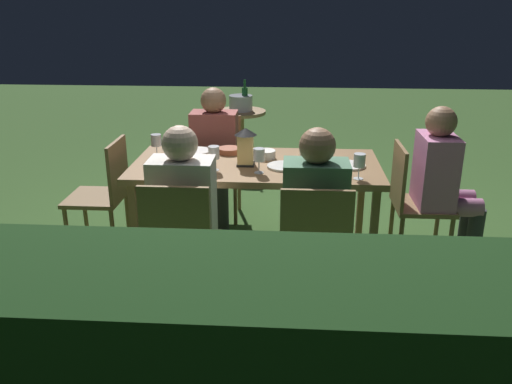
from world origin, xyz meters
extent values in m
plane|color=#385B28|center=(0.00, 0.00, 0.00)|extent=(16.00, 16.00, 0.00)
cube|color=olive|center=(0.00, 0.00, 0.70)|extent=(1.75, 0.84, 0.04)
cube|color=olive|center=(-0.80, -0.35, 0.34)|extent=(0.05, 0.05, 0.68)
cube|color=olive|center=(0.80, -0.35, 0.34)|extent=(0.05, 0.05, 0.68)
cube|color=olive|center=(-0.80, 0.35, 0.34)|extent=(0.05, 0.05, 0.68)
cube|color=olive|center=(0.80, 0.35, 0.34)|extent=(0.05, 0.05, 0.68)
cube|color=brown|center=(-1.19, 0.00, 0.43)|extent=(0.40, 0.42, 0.03)
cube|color=brown|center=(-1.01, 0.00, 0.66)|extent=(0.03, 0.40, 0.42)
cylinder|color=brown|center=(-1.36, -0.18, 0.21)|extent=(0.03, 0.03, 0.42)
cylinder|color=brown|center=(-1.36, 0.18, 0.21)|extent=(0.03, 0.03, 0.42)
cylinder|color=brown|center=(-1.02, -0.18, 0.21)|extent=(0.03, 0.03, 0.42)
cylinder|color=brown|center=(-1.02, 0.18, 0.21)|extent=(0.03, 0.03, 0.42)
cube|color=#C675A3|center=(-1.25, 0.00, 0.70)|extent=(0.24, 0.38, 0.50)
sphere|color=#997051|center=(-1.25, 0.00, 1.04)|extent=(0.21, 0.21, 0.21)
cylinder|color=#C675A3|center=(-1.39, -0.09, 0.46)|extent=(0.36, 0.13, 0.13)
cylinder|color=#C675A3|center=(-1.39, 0.09, 0.46)|extent=(0.36, 0.13, 0.13)
cylinder|color=#333338|center=(-1.55, -0.09, 0.23)|extent=(0.11, 0.11, 0.45)
cylinder|color=#333338|center=(-1.55, 0.09, 0.23)|extent=(0.11, 0.11, 0.45)
cube|color=brown|center=(-0.39, 0.74, 0.43)|extent=(0.42, 0.40, 0.03)
cube|color=brown|center=(-0.39, 0.93, 0.66)|extent=(0.40, 0.03, 0.42)
cylinder|color=brown|center=(-0.21, 0.57, 0.21)|extent=(0.03, 0.03, 0.42)
cylinder|color=brown|center=(-0.57, 0.57, 0.21)|extent=(0.03, 0.03, 0.42)
cylinder|color=brown|center=(-0.21, 0.91, 0.21)|extent=(0.03, 0.03, 0.42)
cylinder|color=brown|center=(-0.57, 0.91, 0.21)|extent=(0.03, 0.03, 0.42)
cube|color=#4C7A5B|center=(-0.39, 0.68, 0.70)|extent=(0.38, 0.24, 0.50)
sphere|color=#997051|center=(-0.39, 0.68, 1.04)|extent=(0.21, 0.21, 0.21)
cylinder|color=#4C7A5B|center=(-0.30, 0.54, 0.46)|extent=(0.13, 0.36, 0.13)
cylinder|color=#4C7A5B|center=(-0.48, 0.54, 0.46)|extent=(0.13, 0.36, 0.13)
cylinder|color=#333338|center=(-0.30, 0.38, 0.23)|extent=(0.11, 0.11, 0.45)
cylinder|color=#333338|center=(-0.48, 0.38, 0.23)|extent=(0.11, 0.11, 0.45)
cube|color=brown|center=(0.39, 0.74, 0.43)|extent=(0.42, 0.40, 0.03)
cube|color=brown|center=(0.39, 0.93, 0.66)|extent=(0.40, 0.03, 0.42)
cylinder|color=brown|center=(0.57, 0.57, 0.21)|extent=(0.03, 0.03, 0.42)
cylinder|color=brown|center=(0.21, 0.57, 0.21)|extent=(0.03, 0.03, 0.42)
cylinder|color=brown|center=(0.57, 0.91, 0.21)|extent=(0.03, 0.03, 0.42)
cylinder|color=brown|center=(0.21, 0.91, 0.21)|extent=(0.03, 0.03, 0.42)
cube|color=white|center=(0.39, 0.68, 0.70)|extent=(0.38, 0.24, 0.50)
sphere|color=beige|center=(0.39, 0.68, 1.04)|extent=(0.21, 0.21, 0.21)
cylinder|color=white|center=(0.48, 0.54, 0.46)|extent=(0.13, 0.36, 0.13)
cylinder|color=white|center=(0.30, 0.54, 0.46)|extent=(0.13, 0.36, 0.13)
cylinder|color=#333338|center=(0.48, 0.38, 0.23)|extent=(0.11, 0.11, 0.45)
cylinder|color=#333338|center=(0.30, 0.38, 0.23)|extent=(0.11, 0.11, 0.45)
cube|color=brown|center=(1.19, 0.00, 0.43)|extent=(0.40, 0.42, 0.03)
cube|color=brown|center=(1.01, 0.00, 0.66)|extent=(0.03, 0.40, 0.42)
cylinder|color=brown|center=(1.36, 0.18, 0.21)|extent=(0.03, 0.03, 0.42)
cylinder|color=brown|center=(1.36, -0.18, 0.21)|extent=(0.03, 0.03, 0.42)
cylinder|color=brown|center=(1.02, 0.18, 0.21)|extent=(0.03, 0.03, 0.42)
cylinder|color=brown|center=(1.02, -0.18, 0.21)|extent=(0.03, 0.03, 0.42)
cube|color=brown|center=(0.39, -0.74, 0.43)|extent=(0.42, 0.40, 0.03)
cube|color=brown|center=(0.39, -0.93, 0.66)|extent=(0.40, 0.02, 0.42)
cylinder|color=brown|center=(0.21, -0.57, 0.21)|extent=(0.03, 0.03, 0.42)
cylinder|color=brown|center=(0.57, -0.57, 0.21)|extent=(0.03, 0.03, 0.42)
cylinder|color=brown|center=(0.21, -0.91, 0.21)|extent=(0.03, 0.03, 0.42)
cylinder|color=brown|center=(0.57, -0.91, 0.21)|extent=(0.03, 0.03, 0.42)
cube|color=#9E4C47|center=(0.39, -0.68, 0.70)|extent=(0.38, 0.24, 0.50)
sphere|color=#997051|center=(0.39, -0.68, 1.04)|extent=(0.21, 0.21, 0.21)
cylinder|color=#9E4C47|center=(0.30, -0.54, 0.46)|extent=(0.13, 0.36, 0.13)
cylinder|color=#9E4C47|center=(0.48, -0.54, 0.46)|extent=(0.13, 0.36, 0.13)
cylinder|color=#333338|center=(0.30, -0.38, 0.23)|extent=(0.11, 0.11, 0.45)
cylinder|color=#333338|center=(0.48, -0.38, 0.23)|extent=(0.11, 0.11, 0.45)
cube|color=black|center=(0.07, 0.05, 0.73)|extent=(0.12, 0.12, 0.01)
cube|color=#F9D17A|center=(0.07, 0.05, 0.84)|extent=(0.11, 0.11, 0.20)
cone|color=black|center=(0.07, 0.05, 0.97)|extent=(0.15, 0.15, 0.05)
cylinder|color=#144723|center=(-0.47, 0.21, 0.83)|extent=(0.07, 0.07, 0.20)
cylinder|color=#144723|center=(-0.47, 0.21, 0.97)|extent=(0.03, 0.03, 0.09)
cylinder|color=silver|center=(0.27, 0.19, 0.73)|extent=(0.06, 0.06, 0.00)
cylinder|color=silver|center=(0.27, 0.19, 0.77)|extent=(0.01, 0.01, 0.08)
cylinder|color=silver|center=(0.27, 0.19, 0.85)|extent=(0.08, 0.08, 0.08)
cylinder|color=maroon|center=(0.27, 0.19, 0.83)|extent=(0.07, 0.07, 0.03)
cylinder|color=silver|center=(-0.49, -0.06, 0.73)|extent=(0.06, 0.06, 0.00)
cylinder|color=silver|center=(-0.49, -0.06, 0.77)|extent=(0.01, 0.01, 0.08)
cylinder|color=silver|center=(-0.49, -0.06, 0.85)|extent=(0.08, 0.08, 0.08)
cylinder|color=maroon|center=(-0.49, -0.06, 0.83)|extent=(0.07, 0.07, 0.03)
cylinder|color=silver|center=(-0.68, 0.30, 0.73)|extent=(0.06, 0.06, 0.00)
cylinder|color=silver|center=(-0.68, 0.30, 0.77)|extent=(0.01, 0.01, 0.08)
cylinder|color=silver|center=(-0.68, 0.30, 0.85)|extent=(0.08, 0.08, 0.08)
cylinder|color=maroon|center=(-0.68, 0.30, 0.83)|extent=(0.07, 0.07, 0.03)
cylinder|color=silver|center=(0.74, -0.11, 0.73)|extent=(0.06, 0.06, 0.00)
cylinder|color=silver|center=(0.74, -0.11, 0.77)|extent=(0.01, 0.01, 0.08)
cylinder|color=silver|center=(0.74, -0.11, 0.85)|extent=(0.08, 0.08, 0.08)
cylinder|color=maroon|center=(0.74, -0.11, 0.83)|extent=(0.07, 0.07, 0.03)
cylinder|color=silver|center=(-0.03, 0.22, 0.73)|extent=(0.06, 0.06, 0.00)
cylinder|color=silver|center=(-0.03, 0.22, 0.77)|extent=(0.01, 0.01, 0.08)
cylinder|color=silver|center=(-0.03, 0.22, 0.85)|extent=(0.08, 0.08, 0.08)
cylinder|color=maroon|center=(-0.03, 0.22, 0.83)|extent=(0.07, 0.07, 0.03)
cylinder|color=white|center=(0.47, -0.26, 0.73)|extent=(0.22, 0.22, 0.01)
cylinder|color=silver|center=(-0.20, 0.08, 0.73)|extent=(0.24, 0.24, 0.01)
cylinder|color=white|center=(-0.65, 0.03, 0.73)|extent=(0.23, 0.23, 0.01)
cylinder|color=silver|center=(-0.38, -0.21, 0.75)|extent=(0.13, 0.13, 0.05)
cylinder|color=#424C1E|center=(-0.38, -0.21, 0.76)|extent=(0.11, 0.11, 0.01)
cylinder|color=#BCAD8E|center=(0.59, 0.09, 0.76)|extent=(0.12, 0.12, 0.06)
cylinder|color=tan|center=(0.59, 0.09, 0.77)|extent=(0.11, 0.11, 0.02)
cylinder|color=silver|center=(-0.06, -0.13, 0.76)|extent=(0.14, 0.14, 0.06)
cylinder|color=#477533|center=(-0.06, -0.13, 0.77)|extent=(0.12, 0.12, 0.02)
cylinder|color=#9E5138|center=(0.22, -0.24, 0.75)|extent=(0.17, 0.17, 0.04)
cylinder|color=beige|center=(0.22, -0.24, 0.76)|extent=(0.14, 0.14, 0.01)
cylinder|color=#9E7A51|center=(0.32, -2.27, 0.62)|extent=(0.56, 0.56, 0.03)
cylinder|color=#9E7A51|center=(0.32, -2.27, 0.30)|extent=(0.07, 0.07, 0.61)
cylinder|color=#9E7A51|center=(0.32, -2.27, 0.01)|extent=(0.42, 0.42, 0.02)
cylinder|color=#B2B7BF|center=(0.32, -2.27, 0.73)|extent=(0.26, 0.26, 0.17)
cylinder|color=white|center=(0.32, -2.27, 0.77)|extent=(0.23, 0.23, 0.04)
cylinder|color=#195128|center=(0.28, -2.27, 0.82)|extent=(0.07, 0.07, 0.16)
cylinder|color=#195128|center=(0.28, -2.27, 0.94)|extent=(0.03, 0.03, 0.09)
camera|label=1|loc=(-0.24, 3.61, 1.83)|focal=37.45mm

